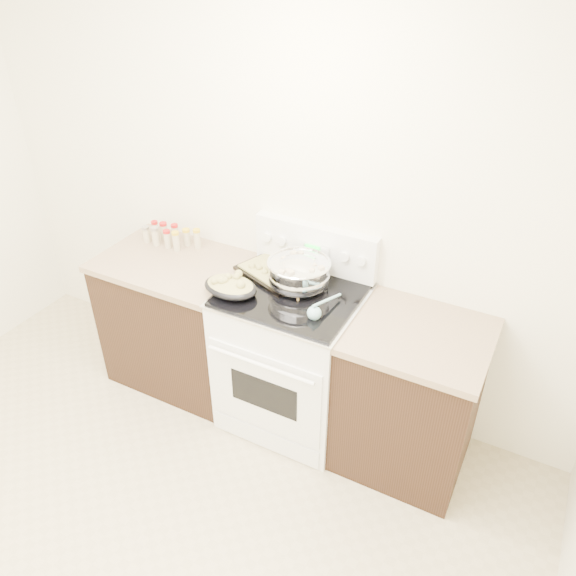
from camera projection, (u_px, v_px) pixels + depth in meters
The scene contains 9 objects.
counter_left at pixel (182, 320), 3.72m from camera, with size 0.93×0.67×0.92m.
counter_right at pixel (409, 397), 3.11m from camera, with size 0.73×0.67×0.92m.
kitchen_range at pixel (292, 354), 3.38m from camera, with size 0.78×0.73×1.22m.
mixing_bowl at pixel (299, 274), 3.13m from camera, with size 0.43×0.43×0.21m.
roasting_pan at pixel (230, 286), 3.09m from camera, with size 0.33×0.23×0.11m.
baking_sheet at pixel (274, 272), 3.27m from camera, with size 0.49×0.42×0.06m.
wooden_spoon at pixel (289, 290), 3.12m from camera, with size 0.13×0.25×0.04m.
blue_ladle at pixel (316, 311), 2.92m from camera, with size 0.09×0.27×0.10m.
spice_jars at pixel (170, 235), 3.61m from camera, with size 0.39×0.15×0.13m.
Camera 1 is at (1.54, -0.89, 2.68)m, focal length 35.00 mm.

